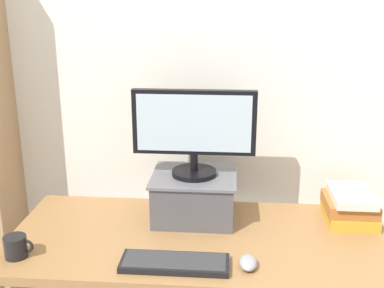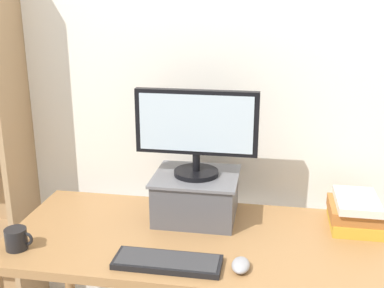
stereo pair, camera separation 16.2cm
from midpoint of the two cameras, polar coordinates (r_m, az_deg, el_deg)
name	(u,v)px [view 2 (the right image)]	position (r m, az deg, el deg)	size (l,w,h in m)	color
back_wall	(215,78)	(2.27, 4.80, 7.78)	(7.00, 0.08, 2.60)	silver
desk	(197,253)	(2.01, 3.01, -12.80)	(1.53, 0.70, 0.74)	#9E7042
riser_box	(196,195)	(2.09, 2.73, -6.05)	(0.36, 0.32, 0.20)	#515156
computer_monitor	(196,129)	(1.99, 2.85, 1.77)	(0.51, 0.19, 0.37)	black
keyboard	(168,262)	(1.78, -0.25, -13.86)	(0.39, 0.14, 0.02)	black
computer_mouse	(241,265)	(1.77, 8.49, -14.07)	(0.06, 0.10, 0.04)	#99999E
book_stack	(355,212)	(2.16, 20.86, -7.63)	(0.21, 0.26, 0.13)	gold
coffee_mug	(17,239)	(1.95, -17.82, -10.71)	(0.11, 0.08, 0.08)	black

